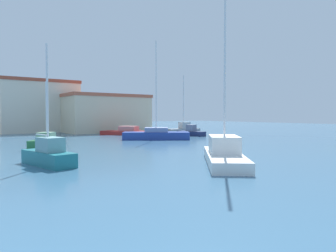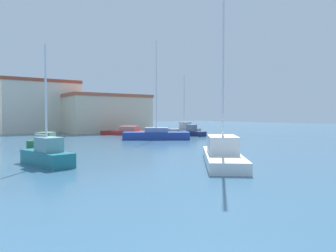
# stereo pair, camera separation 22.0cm
# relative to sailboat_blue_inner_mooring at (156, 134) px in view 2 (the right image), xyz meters

# --- Properties ---
(water) EXTENTS (160.00, 160.00, 0.00)m
(water) POSITION_rel_sailboat_blue_inner_mooring_xyz_m (-6.98, -4.86, -0.58)
(water) COLOR #38607F
(water) RESTS_ON ground
(sailboat_blue_inner_mooring) EXTENTS (7.56, 6.21, 11.29)m
(sailboat_blue_inner_mooring) POSITION_rel_sailboat_blue_inner_mooring_xyz_m (0.00, 0.00, 0.00)
(sailboat_blue_inner_mooring) COLOR #233D93
(sailboat_blue_inner_mooring) RESTS_ON water
(sailboat_green_distant_north) EXTENTS (4.03, 4.90, 5.82)m
(sailboat_green_distant_north) POSITION_rel_sailboat_blue_inner_mooring_xyz_m (-12.39, -0.83, -0.09)
(sailboat_green_distant_north) COLOR #28703D
(sailboat_green_distant_north) RESTS_ON water
(motorboat_red_distant_east) EXTENTS (6.31, 7.51, 1.23)m
(motorboat_red_distant_east) POSITION_rel_sailboat_blue_inner_mooring_xyz_m (1.22, 9.02, -0.16)
(motorboat_red_distant_east) COLOR #B22823
(motorboat_red_distant_east) RESTS_ON water
(motorboat_navy_near_pier) EXTENTS (1.84, 4.36, 1.50)m
(motorboat_navy_near_pier) POSITION_rel_sailboat_blue_inner_mooring_xyz_m (7.26, 2.36, -0.10)
(motorboat_navy_near_pier) COLOR #19234C
(motorboat_navy_near_pier) RESTS_ON water
(sailboat_grey_behind_lamppost) EXTENTS (5.62, 2.13, 9.06)m
(sailboat_grey_behind_lamppost) POSITION_rel_sailboat_blue_inner_mooring_xyz_m (11.25, 8.89, 0.01)
(sailboat_grey_behind_lamppost) COLOR gray
(sailboat_grey_behind_lamppost) RESTS_ON water
(sailboat_white_far_right) EXTENTS (6.54, 7.25, 11.47)m
(sailboat_white_far_right) POSITION_rel_sailboat_blue_inner_mooring_xyz_m (-6.45, -16.83, 0.06)
(sailboat_white_far_right) COLOR white
(sailboat_white_far_right) RESTS_ON water
(sailboat_teal_mid_harbor) EXTENTS (2.08, 4.34, 6.86)m
(sailboat_teal_mid_harbor) POSITION_rel_sailboat_blue_inner_mooring_xyz_m (-15.13, -11.59, 0.06)
(sailboat_teal_mid_harbor) COLOR #1E707A
(sailboat_teal_mid_harbor) RESTS_ON water
(warehouse_block) EXTENTS (11.90, 9.43, 8.35)m
(warehouse_block) POSITION_rel_sailboat_blue_inner_mooring_xyz_m (-7.33, 24.36, 3.61)
(warehouse_block) COLOR beige
(warehouse_block) RESTS_ON ground
(waterfront_apartments) EXTENTS (13.15, 8.52, 6.07)m
(waterfront_apartments) POSITION_rel_sailboat_blue_inner_mooring_xyz_m (1.64, 17.42, 2.47)
(waterfront_apartments) COLOR beige
(waterfront_apartments) RESTS_ON ground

